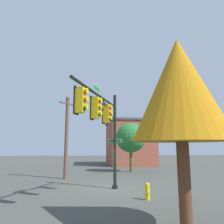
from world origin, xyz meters
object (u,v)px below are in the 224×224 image
(tree_mid, at_px, (131,138))
(brick_building, at_px, (129,143))
(signal_pole_assembly, at_px, (103,118))
(utility_pole, at_px, (67,135))
(fire_hydrant, at_px, (147,191))
(tree_near, at_px, (179,89))

(tree_mid, xyz_separation_m, brick_building, (-9.99, 2.05, -0.28))
(signal_pole_assembly, height_order, tree_mid, signal_pole_assembly)
(signal_pole_assembly, distance_m, brick_building, 22.47)
(utility_pole, distance_m, fire_hydrant, 9.84)
(signal_pole_assembly, distance_m, utility_pole, 7.68)
(utility_pole, xyz_separation_m, tree_near, (12.20, 4.64, 0.94))
(tree_near, bearing_deg, brick_building, 171.26)
(brick_building, bearing_deg, fire_hydrant, -10.24)
(fire_hydrant, distance_m, brick_building, 22.92)
(utility_pole, relative_size, tree_near, 1.09)
(tree_near, xyz_separation_m, tree_mid, (-16.53, 2.02, -0.89))
(tree_near, bearing_deg, fire_hydrant, 179.49)
(fire_hydrant, relative_size, tree_mid, 0.16)
(fire_hydrant, xyz_separation_m, brick_building, (-22.36, 4.04, 2.98))
(signal_pole_assembly, relative_size, brick_building, 0.70)
(utility_pole, bearing_deg, fire_hydrant, 30.18)
(tree_near, bearing_deg, tree_mid, 173.02)
(tree_mid, bearing_deg, tree_near, -6.98)
(signal_pole_assembly, bearing_deg, tree_near, 23.67)
(utility_pole, bearing_deg, signal_pole_assembly, 18.81)
(signal_pole_assembly, bearing_deg, tree_mid, 160.09)
(signal_pole_assembly, bearing_deg, fire_hydrant, 70.28)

